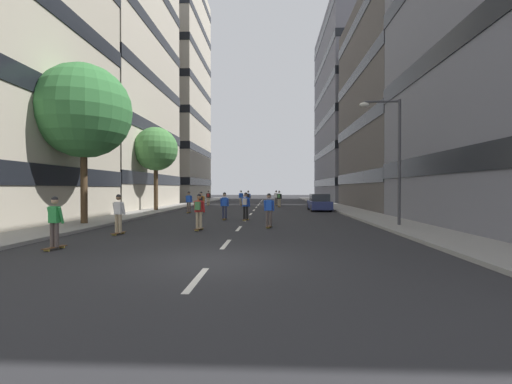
# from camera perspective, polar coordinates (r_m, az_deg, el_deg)

# --- Properties ---
(ground_plane) EXTENTS (147.07, 147.07, 0.00)m
(ground_plane) POSITION_cam_1_polar(r_m,az_deg,el_deg) (34.43, -0.20, -2.79)
(ground_plane) COLOR #28282B
(sidewalk_left) EXTENTS (2.77, 67.41, 0.14)m
(sidewalk_left) POSITION_cam_1_polar(r_m,az_deg,el_deg) (38.82, -12.70, -2.31)
(sidewalk_left) COLOR gray
(sidewalk_left) RESTS_ON ground_plane
(sidewalk_right) EXTENTS (2.77, 67.41, 0.14)m
(sidewalk_right) POSITION_cam_1_polar(r_m,az_deg,el_deg) (38.07, 13.01, -2.37)
(sidewalk_right) COLOR gray
(sidewalk_right) RESTS_ON ground_plane
(lane_markings) EXTENTS (0.16, 57.20, 0.01)m
(lane_markings) POSITION_cam_1_polar(r_m,az_deg,el_deg) (35.41, -0.12, -2.69)
(lane_markings) COLOR silver
(lane_markings) RESTS_ON ground_plane
(building_left_mid) EXTENTS (14.48, 17.19, 29.44)m
(building_left_mid) POSITION_cam_1_polar(r_m,az_deg,el_deg) (42.04, -25.47, 18.24)
(building_left_mid) COLOR #BCB29E
(building_left_mid) RESTS_ON ground_plane
(building_left_far) EXTENTS (14.48, 17.33, 35.75)m
(building_left_far) POSITION_cam_1_polar(r_m,az_deg,el_deg) (63.02, -15.39, 15.23)
(building_left_far) COLOR #BCB29E
(building_left_far) RESTS_ON ground_plane
(building_right_mid) EXTENTS (14.48, 17.89, 20.33)m
(building_right_mid) POSITION_cam_1_polar(r_m,az_deg,el_deg) (39.45, 26.24, 12.57)
(building_right_mid) COLOR #4C4744
(building_right_mid) RESTS_ON ground_plane
(building_right_far) EXTENTS (14.48, 22.82, 29.20)m
(building_right_far) POSITION_cam_1_polar(r_m,az_deg,el_deg) (61.34, 17.54, 12.49)
(building_right_far) COLOR slate
(building_right_far) RESTS_ON ground_plane
(parked_car_near) EXTENTS (1.82, 4.40, 1.52)m
(parked_car_near) POSITION_cam_1_polar(r_m,az_deg,el_deg) (32.59, 10.17, -1.76)
(parked_car_near) COLOR navy
(parked_car_near) RESTS_ON ground_plane
(street_tree_near) EXTENTS (3.82, 3.82, 7.27)m
(street_tree_near) POSITION_cam_1_polar(r_m,az_deg,el_deg) (32.54, -15.85, 6.64)
(street_tree_near) COLOR #4C3823
(street_tree_near) RESTS_ON sidewalk_left
(street_tree_mid) EXTENTS (5.07, 5.07, 8.63)m
(street_tree_mid) POSITION_cam_1_polar(r_m,az_deg,el_deg) (21.80, -26.03, 11.60)
(street_tree_mid) COLOR #4C3823
(street_tree_mid) RESTS_ON sidewalk_left
(streetlamp_right) EXTENTS (2.13, 0.30, 6.50)m
(streetlamp_right) POSITION_cam_1_polar(r_m,az_deg,el_deg) (19.78, 21.09, 6.65)
(streetlamp_right) COLOR #3F3F44
(streetlamp_right) RESTS_ON sidewalk_right
(skater_0) EXTENTS (0.56, 0.92, 1.78)m
(skater_0) POSITION_cam_1_polar(r_m,az_deg,el_deg) (13.53, -29.71, -3.95)
(skater_0) COLOR brown
(skater_0) RESTS_ON ground_plane
(skater_1) EXTENTS (0.57, 0.92, 1.78)m
(skater_1) POSITION_cam_1_polar(r_m,az_deg,el_deg) (38.48, 3.75, -0.92)
(skater_1) COLOR brown
(skater_1) RESTS_ON ground_plane
(skater_2) EXTENTS (0.56, 0.92, 1.78)m
(skater_2) POSITION_cam_1_polar(r_m,az_deg,el_deg) (18.28, 2.09, -2.70)
(skater_2) COLOR brown
(skater_2) RESTS_ON ground_plane
(skater_3) EXTENTS (0.57, 0.92, 1.78)m
(skater_3) POSITION_cam_1_polar(r_m,az_deg,el_deg) (42.98, -2.43, -0.80)
(skater_3) COLOR brown
(skater_3) RESTS_ON ground_plane
(skater_4) EXTENTS (0.56, 0.92, 1.78)m
(skater_4) POSITION_cam_1_polar(r_m,az_deg,el_deg) (43.39, 3.28, -0.78)
(skater_4) COLOR brown
(skater_4) RESTS_ON ground_plane
(skater_5) EXTENTS (0.55, 0.92, 1.78)m
(skater_5) POSITION_cam_1_polar(r_m,az_deg,el_deg) (27.57, -8.84, -1.53)
(skater_5) COLOR brown
(skater_5) RESTS_ON ground_plane
(skater_6) EXTENTS (0.54, 0.91, 1.78)m
(skater_6) POSITION_cam_1_polar(r_m,az_deg,el_deg) (22.96, -5.10, -2.03)
(skater_6) COLOR brown
(skater_6) RESTS_ON ground_plane
(skater_7) EXTENTS (0.56, 0.92, 1.78)m
(skater_7) POSITION_cam_1_polar(r_m,az_deg,el_deg) (16.71, -21.29, -3.06)
(skater_7) COLOR brown
(skater_7) RESTS_ON ground_plane
(skater_8) EXTENTS (0.55, 0.91, 1.78)m
(skater_8) POSITION_cam_1_polar(r_m,az_deg,el_deg) (40.32, -1.25, -0.85)
(skater_8) COLOR brown
(skater_8) RESTS_ON ground_plane
(skater_9) EXTENTS (0.56, 0.92, 1.78)m
(skater_9) POSITION_cam_1_polar(r_m,az_deg,el_deg) (17.34, -9.20, -2.79)
(skater_9) COLOR brown
(skater_9) RESTS_ON ground_plane
(skater_10) EXTENTS (0.54, 0.91, 1.78)m
(skater_10) POSITION_cam_1_polar(r_m,az_deg,el_deg) (42.85, -7.68, -0.76)
(skater_10) COLOR brown
(skater_10) RESTS_ON ground_plane
(skater_11) EXTENTS (0.57, 0.92, 1.78)m
(skater_11) POSITION_cam_1_polar(r_m,az_deg,el_deg) (22.39, -1.70, -2.02)
(skater_11) COLOR brown
(skater_11) RESTS_ON ground_plane
(skater_12) EXTENTS (0.53, 0.90, 1.78)m
(skater_12) POSITION_cam_1_polar(r_m,az_deg,el_deg) (29.78, -10.77, -1.43)
(skater_12) COLOR brown
(skater_12) RESTS_ON ground_plane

